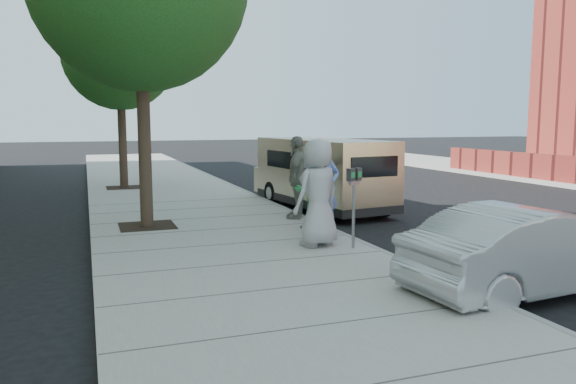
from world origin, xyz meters
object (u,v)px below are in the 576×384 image
Objects in this scene: person_green_shirt at (310,190)px; parking_meter at (354,190)px; person_gray_shirt at (318,193)px; person_striped_polo at (297,177)px; sedan at (531,250)px; van at (321,172)px; person_officer at (323,189)px; tree_far at (121,49)px.

parking_meter is at bearing 74.89° from person_green_shirt.
person_gray_shirt is at bearing 57.46° from person_green_shirt.
person_green_shirt is 1.24m from person_striped_polo.
person_gray_shirt is at bearing 24.23° from sedan.
van is 2.84× the size of person_officer.
van is 2.73× the size of person_gray_shirt.
person_striped_polo is (0.25, 2.12, 0.02)m from person_officer.
parking_meter is at bearing 28.35° from person_striped_polo.
person_gray_shirt is (-0.45, -0.80, 0.04)m from person_officer.
van reaches higher than person_green_shirt.
van is at bearing -7.17° from sedan.
person_striped_polo is at bearing -66.05° from tree_far.
person_gray_shirt is (-0.54, -1.71, 0.18)m from person_green_shirt.
tree_far is 10.34m from person_green_shirt.
person_officer is at bearing -72.06° from tree_far.
person_gray_shirt reaches higher than person_striped_polo.
person_gray_shirt is 1.02× the size of person_striped_polo.
person_striped_polo is at bearing 67.89° from parking_meter.
parking_meter is 0.74× the size of person_gray_shirt.
person_officer is 0.98× the size of person_striped_polo.
parking_meter is at bearing -88.60° from person_officer.
tree_far is at bearing -96.16° from person_gray_shirt.
tree_far reaches higher than person_gray_shirt.
person_officer is at bearing -140.00° from person_gray_shirt.
person_green_shirt is 0.84× the size of person_striped_polo.
van reaches higher than parking_meter.
tree_far is at bearing -85.03° from person_green_shirt.
tree_far reaches higher than person_officer.
sedan is 4.38m from person_officer.
tree_far is 1.19× the size of van.
parking_meter is (3.29, -11.11, -3.67)m from tree_far.
parking_meter is 0.27× the size of van.
van is 8.12m from sedan.
sedan is 1.99× the size of person_striped_polo.
person_officer is 1.17× the size of person_green_shirt.
tree_far reaches higher than person_striped_polo.
tree_far reaches higher than person_green_shirt.
tree_far is at bearing 87.22° from parking_meter.
person_striped_polo is at bearing -124.07° from person_gray_shirt.
person_officer is 0.96× the size of person_gray_shirt.
van is 1.40× the size of sedan.
person_green_shirt is at bearing -124.37° from van.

